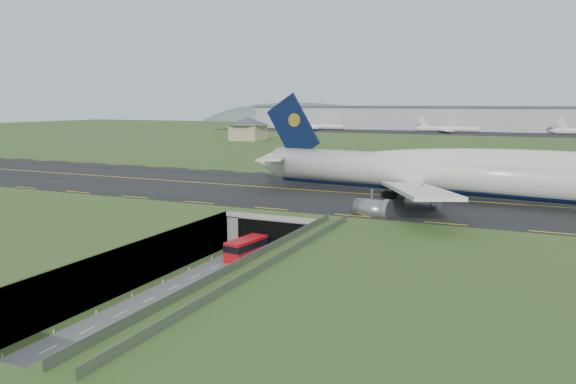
% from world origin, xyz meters
% --- Properties ---
extents(ground, '(900.00, 900.00, 0.00)m').
position_xyz_m(ground, '(0.00, 0.00, 0.00)').
color(ground, '#395A24').
rests_on(ground, ground).
extents(airfield_deck, '(800.00, 800.00, 6.00)m').
position_xyz_m(airfield_deck, '(0.00, 0.00, 3.00)').
color(airfield_deck, gray).
rests_on(airfield_deck, ground).
extents(trench_road, '(12.00, 75.00, 0.20)m').
position_xyz_m(trench_road, '(0.00, -7.50, 0.10)').
color(trench_road, slate).
rests_on(trench_road, ground).
extents(taxiway, '(800.00, 44.00, 0.18)m').
position_xyz_m(taxiway, '(0.00, 33.00, 6.09)').
color(taxiway, black).
rests_on(taxiway, airfield_deck).
extents(tunnel_portal, '(17.00, 22.30, 6.00)m').
position_xyz_m(tunnel_portal, '(0.00, 16.71, 3.33)').
color(tunnel_portal, gray).
rests_on(tunnel_portal, ground).
extents(guideway, '(3.00, 53.00, 7.05)m').
position_xyz_m(guideway, '(11.00, -19.11, 5.32)').
color(guideway, '#A8A8A3').
rests_on(guideway, ground).
extents(jumbo_jet, '(93.01, 59.75, 19.92)m').
position_xyz_m(jumbo_jet, '(27.45, 31.56, 11.36)').
color(jumbo_jet, silver).
rests_on(jumbo_jet, ground).
extents(shuttle_tram, '(3.81, 7.96, 3.12)m').
position_xyz_m(shuttle_tram, '(-1.56, 2.63, 1.72)').
color(shuttle_tram, red).
rests_on(shuttle_tram, ground).
extents(service_building, '(20.34, 20.34, 10.86)m').
position_xyz_m(service_building, '(-87.44, 162.07, 12.43)').
color(service_building, tan).
rests_on(service_building, ground).
extents(cargo_terminal, '(320.00, 67.00, 15.60)m').
position_xyz_m(cargo_terminal, '(-0.16, 299.41, 13.96)').
color(cargo_terminal, '#B2B2B2').
rests_on(cargo_terminal, ground).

